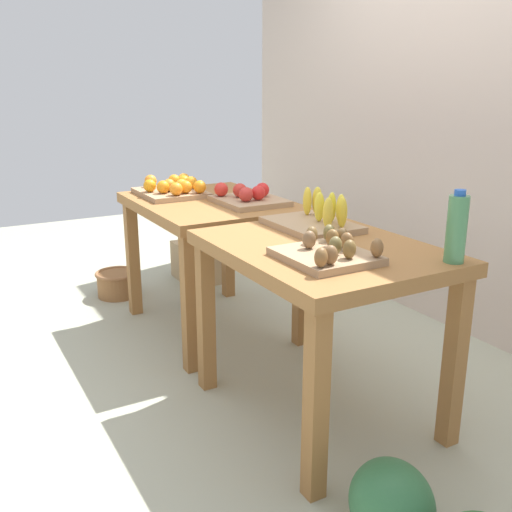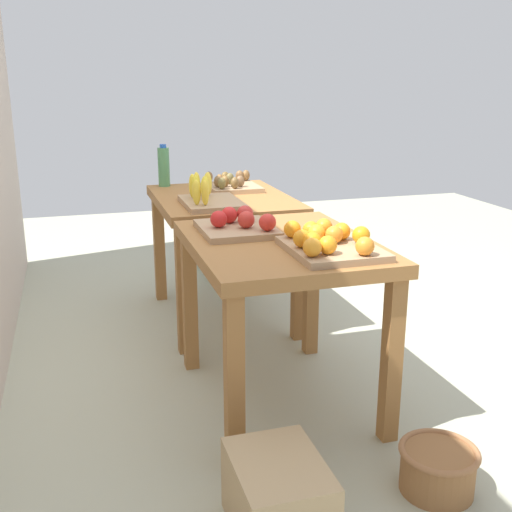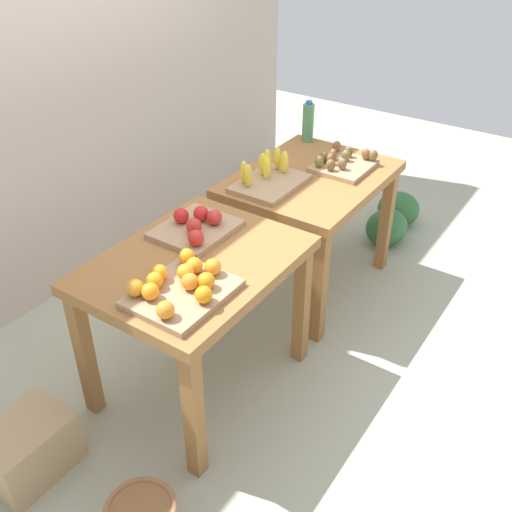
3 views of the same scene
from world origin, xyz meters
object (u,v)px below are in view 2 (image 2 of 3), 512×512
Objects in this scene: display_table_left at (280,265)px; water_bottle at (164,167)px; apple_bin at (238,225)px; kiwi_bin at (231,184)px; banana_crate at (208,198)px; watermelon_pile at (224,256)px; display_table_right at (222,215)px; wicker_basket at (438,468)px; cardboard_produce_box at (278,498)px; orange_bin at (328,242)px.

water_bottle is at bearing 10.40° from display_table_left.
apple_bin is 1.14m from kiwi_bin.
kiwi_bin is at bearing -29.47° from banana_crate.
watermelon_pile is (1.17, -0.37, -0.70)m from banana_crate.
display_table_right is 2.36× the size of banana_crate.
banana_crate is 0.72m from water_bottle.
display_table_left is 1.47× the size of watermelon_pile.
wicker_basket is 0.65m from cardboard_produce_box.
cardboard_produce_box is (-2.45, 0.01, -0.79)m from water_bottle.
display_table_left is at bearing 173.72° from watermelon_pile.
kiwi_bin is at bearing -122.80° from water_bottle.
orange_bin is 1.12× the size of cardboard_produce_box.
apple_bin is 0.91× the size of banana_crate.
cardboard_produce_box is (-1.08, 0.16, -0.69)m from apple_bin.
watermelon_pile reaches higher than wicker_basket.
kiwi_bin reaches higher than cardboard_produce_box.
banana_crate reaches higher than kiwi_bin.
water_bottle is (1.37, 0.14, 0.10)m from apple_bin.
watermelon_pile is at bearing -47.56° from water_bottle.
orange_bin is 1.02× the size of banana_crate.
water_bottle is 2.58m from cardboard_produce_box.
orange_bin is at bearing -167.09° from water_bottle.
display_table_left is 1.08m from wicker_basket.
watermelon_pile is 2.87m from wicker_basket.
orange_bin is 1.14m from banana_crate.
cardboard_produce_box is at bearing 146.16° from orange_bin.
display_table_right is at bearing 0.00° from display_table_left.
display_table_right is 1.38m from orange_bin.
water_bottle is (1.81, 0.42, 0.09)m from orange_bin.
kiwi_bin is (1.31, -0.11, 0.15)m from display_table_left.
water_bottle is 0.93× the size of wicker_basket.
display_table_left is at bearing 22.79° from wicker_basket.
apple_bin is (-0.92, 0.14, 0.16)m from display_table_right.
orange_bin is 1.12× the size of apple_bin.
kiwi_bin is at bearing -12.75° from apple_bin.
watermelon_pile is 2.97m from cardboard_produce_box.
display_table_left is 2.36× the size of banana_crate.
kiwi_bin reaches higher than watermelon_pile.
apple_bin is 0.57× the size of watermelon_pile.
display_table_right is 2.31× the size of orange_bin.
display_table_right is 2.60× the size of apple_bin.
water_bottle is at bearing 132.44° from watermelon_pile.
apple_bin reaches higher than cardboard_produce_box.
cardboard_produce_box is at bearing 169.46° from kiwi_bin.
wicker_basket is at bearing -159.31° from orange_bin.
apple_bin reaches higher than orange_bin.
water_bottle reaches higher than kiwi_bin.
banana_crate is (1.11, 0.27, 0.00)m from orange_bin.
water_bottle is at bearing -0.28° from cardboard_produce_box.
orange_bin is 1.04m from cardboard_produce_box.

